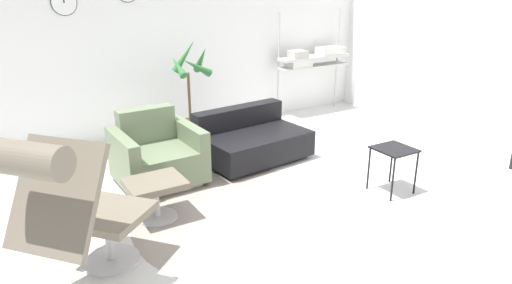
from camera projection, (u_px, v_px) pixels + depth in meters
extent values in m
plane|color=silver|center=(275.00, 207.00, 4.39)|extent=(12.00, 12.00, 0.00)
cube|color=white|center=(164.00, 32.00, 6.15)|extent=(12.00, 0.06, 2.80)
cylinder|color=black|center=(64.00, 3.00, 5.39)|extent=(0.30, 0.01, 0.30)
cylinder|color=white|center=(64.00, 3.00, 5.39)|extent=(0.28, 0.02, 0.28)
cube|color=white|center=(504.00, 38.00, 5.53)|extent=(0.06, 12.00, 2.80)
cylinder|color=gray|center=(251.00, 215.00, 4.23)|extent=(2.17, 2.17, 0.01)
cylinder|color=#BCBCC1|center=(111.00, 260.00, 3.55)|extent=(0.62, 0.62, 0.02)
cylinder|color=#BCBCC1|center=(109.00, 239.00, 3.49)|extent=(0.06, 0.06, 0.36)
cube|color=#6B6051|center=(106.00, 214.00, 3.41)|extent=(0.80, 0.80, 0.06)
cube|color=#6B6051|center=(56.00, 196.00, 2.89)|extent=(0.71, 0.72, 0.68)
cylinder|color=#6B6051|center=(25.00, 159.00, 2.61)|extent=(0.51, 0.55, 0.21)
cylinder|color=#BCBCC1|center=(158.00, 217.00, 4.19)|extent=(0.36, 0.36, 0.02)
cylinder|color=#BCBCC1|center=(157.00, 201.00, 4.14)|extent=(0.05, 0.05, 0.30)
cube|color=#6B6051|center=(155.00, 183.00, 4.08)|extent=(0.51, 0.43, 0.06)
cube|color=silver|center=(160.00, 180.00, 4.91)|extent=(0.72, 0.67, 0.06)
cube|color=#667556|center=(159.00, 163.00, 4.84)|extent=(0.64, 0.80, 0.34)
cube|color=#667556|center=(146.00, 124.00, 4.96)|extent=(0.62, 0.20, 0.37)
cube|color=#667556|center=(190.00, 148.00, 5.00)|extent=(0.15, 0.79, 0.54)
cube|color=#667556|center=(124.00, 161.00, 4.62)|extent=(0.15, 0.79, 0.54)
cube|color=black|center=(254.00, 157.00, 5.55)|extent=(1.18, 0.82, 0.05)
cube|color=black|center=(254.00, 144.00, 5.49)|extent=(1.32, 0.96, 0.30)
cube|color=black|center=(238.00, 116.00, 5.64)|extent=(1.25, 0.33, 0.25)
cube|color=black|center=(394.00, 149.00, 4.57)|extent=(0.37, 0.37, 0.02)
cylinder|color=black|center=(393.00, 180.00, 4.44)|extent=(0.02, 0.02, 0.46)
cylinder|color=black|center=(416.00, 173.00, 4.60)|extent=(0.02, 0.02, 0.46)
cylinder|color=black|center=(369.00, 169.00, 4.71)|extent=(0.02, 0.02, 0.46)
cylinder|color=black|center=(391.00, 162.00, 4.87)|extent=(0.02, 0.02, 0.46)
cylinder|color=#333338|center=(191.00, 132.00, 6.07)|extent=(0.29, 0.29, 0.31)
cylinder|color=#382819|center=(190.00, 121.00, 6.02)|extent=(0.26, 0.26, 0.02)
cylinder|color=brown|center=(189.00, 97.00, 5.91)|extent=(0.04, 0.04, 0.63)
cone|color=#2D6B33|center=(201.00, 59.00, 5.82)|extent=(0.14, 0.44, 0.40)
cone|color=#2D6B33|center=(185.00, 56.00, 5.86)|extent=(0.36, 0.15, 0.44)
cone|color=#2D6B33|center=(178.00, 67.00, 5.69)|extent=(0.14, 0.34, 0.27)
cone|color=#2D6B33|center=(196.00, 67.00, 5.63)|extent=(0.45, 0.18, 0.30)
cylinder|color=#BCBCC1|center=(278.00, 66.00, 7.06)|extent=(0.03, 0.03, 1.62)
cylinder|color=#BCBCC1|center=(337.00, 59.00, 7.63)|extent=(0.03, 0.03, 1.62)
cube|color=silver|center=(313.00, 66.00, 7.26)|extent=(1.24, 0.28, 0.02)
cube|color=silver|center=(314.00, 58.00, 7.21)|extent=(1.24, 0.28, 0.02)
cube|color=silver|center=(314.00, 57.00, 7.21)|extent=(1.24, 0.28, 0.02)
cube|color=beige|center=(299.00, 62.00, 7.08)|extent=(0.38, 0.24, 0.15)
cube|color=silver|center=(330.00, 51.00, 7.33)|extent=(0.44, 0.24, 0.14)
cube|color=#B7B2A8|center=(298.00, 54.00, 7.02)|extent=(0.27, 0.24, 0.11)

